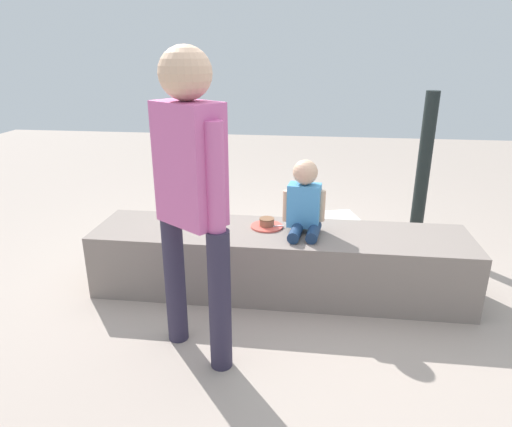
{
  "coord_description": "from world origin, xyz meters",
  "views": [
    {
      "loc": [
        0.19,
        -2.79,
        1.58
      ],
      "look_at": [
        -0.11,
        -0.35,
        0.69
      ],
      "focal_mm": 31.7,
      "sensor_mm": 36.0,
      "label": 1
    }
  ],
  "objects_px": {
    "cake_plate": "(267,224)",
    "water_bottle_near_gift": "(235,241)",
    "water_bottle_far_side": "(302,227)",
    "party_cup_red": "(158,237)",
    "cake_box_white": "(339,222)",
    "handbag_black_leather": "(182,214)",
    "adult_standing": "(191,184)",
    "gift_bag": "(207,219)",
    "child_seated": "(305,201)"
  },
  "relations": [
    {
      "from": "cake_plate",
      "to": "gift_bag",
      "type": "xyz_separation_m",
      "value": [
        -0.63,
        0.83,
        -0.3
      ]
    },
    {
      "from": "cake_plate",
      "to": "cake_box_white",
      "type": "xyz_separation_m",
      "value": [
        0.56,
        1.15,
        -0.4
      ]
    },
    {
      "from": "cake_plate",
      "to": "water_bottle_far_side",
      "type": "height_order",
      "value": "cake_plate"
    },
    {
      "from": "child_seated",
      "to": "cake_box_white",
      "type": "height_order",
      "value": "child_seated"
    },
    {
      "from": "child_seated",
      "to": "adult_standing",
      "type": "relative_size",
      "value": 0.3
    },
    {
      "from": "party_cup_red",
      "to": "cake_box_white",
      "type": "height_order",
      "value": "cake_box_white"
    },
    {
      "from": "water_bottle_far_side",
      "to": "party_cup_red",
      "type": "relative_size",
      "value": 2.26
    },
    {
      "from": "cake_plate",
      "to": "handbag_black_leather",
      "type": "relative_size",
      "value": 0.71
    },
    {
      "from": "handbag_black_leather",
      "to": "water_bottle_far_side",
      "type": "bearing_deg",
      "value": -7.38
    },
    {
      "from": "party_cup_red",
      "to": "handbag_black_leather",
      "type": "relative_size",
      "value": 0.29
    },
    {
      "from": "adult_standing",
      "to": "water_bottle_near_gift",
      "type": "relative_size",
      "value": 6.97
    },
    {
      "from": "cake_box_white",
      "to": "party_cup_red",
      "type": "bearing_deg",
      "value": -161.63
    },
    {
      "from": "adult_standing",
      "to": "gift_bag",
      "type": "relative_size",
      "value": 4.5
    },
    {
      "from": "gift_bag",
      "to": "water_bottle_far_side",
      "type": "xyz_separation_m",
      "value": [
        0.85,
        0.07,
        -0.06
      ]
    },
    {
      "from": "gift_bag",
      "to": "water_bottle_near_gift",
      "type": "xyz_separation_m",
      "value": [
        0.31,
        -0.35,
        -0.05
      ]
    },
    {
      "from": "party_cup_red",
      "to": "cake_box_white",
      "type": "relative_size",
      "value": 0.27
    },
    {
      "from": "gift_bag",
      "to": "water_bottle_far_side",
      "type": "height_order",
      "value": "gift_bag"
    },
    {
      "from": "water_bottle_far_side",
      "to": "handbag_black_leather",
      "type": "bearing_deg",
      "value": 172.62
    },
    {
      "from": "adult_standing",
      "to": "water_bottle_near_gift",
      "type": "distance_m",
      "value": 1.55
    },
    {
      "from": "water_bottle_far_side",
      "to": "party_cup_red",
      "type": "xyz_separation_m",
      "value": [
        -1.24,
        -0.28,
        -0.05
      ]
    },
    {
      "from": "child_seated",
      "to": "cake_plate",
      "type": "relative_size",
      "value": 2.16
    },
    {
      "from": "cake_plate",
      "to": "water_bottle_far_side",
      "type": "xyz_separation_m",
      "value": [
        0.23,
        0.9,
        -0.36
      ]
    },
    {
      "from": "cake_plate",
      "to": "gift_bag",
      "type": "relative_size",
      "value": 0.63
    },
    {
      "from": "water_bottle_near_gift",
      "to": "handbag_black_leather",
      "type": "distance_m",
      "value": 0.83
    },
    {
      "from": "cake_plate",
      "to": "water_bottle_near_gift",
      "type": "relative_size",
      "value": 0.98
    },
    {
      "from": "adult_standing",
      "to": "cake_box_white",
      "type": "xyz_separation_m",
      "value": [
        0.85,
        1.95,
        -0.9
      ]
    },
    {
      "from": "party_cup_red",
      "to": "handbag_black_leather",
      "type": "xyz_separation_m",
      "value": [
        0.1,
        0.43,
        0.07
      ]
    },
    {
      "from": "party_cup_red",
      "to": "water_bottle_far_side",
      "type": "bearing_deg",
      "value": 12.7
    },
    {
      "from": "child_seated",
      "to": "gift_bag",
      "type": "relative_size",
      "value": 1.36
    },
    {
      "from": "party_cup_red",
      "to": "cake_box_white",
      "type": "bearing_deg",
      "value": 18.37
    },
    {
      "from": "adult_standing",
      "to": "party_cup_red",
      "type": "bearing_deg",
      "value": 116.82
    },
    {
      "from": "adult_standing",
      "to": "water_bottle_far_side",
      "type": "distance_m",
      "value": 1.99
    },
    {
      "from": "child_seated",
      "to": "handbag_black_leather",
      "type": "distance_m",
      "value": 1.69
    },
    {
      "from": "water_bottle_near_gift",
      "to": "cake_box_white",
      "type": "distance_m",
      "value": 1.09
    },
    {
      "from": "cake_plate",
      "to": "handbag_black_leather",
      "type": "xyz_separation_m",
      "value": [
        -0.92,
        1.05,
        -0.35
      ]
    },
    {
      "from": "gift_bag",
      "to": "handbag_black_leather",
      "type": "xyz_separation_m",
      "value": [
        -0.29,
        0.22,
        -0.05
      ]
    },
    {
      "from": "adult_standing",
      "to": "handbag_black_leather",
      "type": "relative_size",
      "value": 5.07
    },
    {
      "from": "gift_bag",
      "to": "water_bottle_far_side",
      "type": "distance_m",
      "value": 0.86
    },
    {
      "from": "cake_plate",
      "to": "adult_standing",
      "type": "bearing_deg",
      "value": -109.8
    },
    {
      "from": "handbag_black_leather",
      "to": "water_bottle_near_gift",
      "type": "bearing_deg",
      "value": -43.19
    },
    {
      "from": "adult_standing",
      "to": "gift_bag",
      "type": "distance_m",
      "value": 1.86
    },
    {
      "from": "cake_plate",
      "to": "cake_box_white",
      "type": "distance_m",
      "value": 1.34
    },
    {
      "from": "water_bottle_near_gift",
      "to": "cake_box_white",
      "type": "height_order",
      "value": "water_bottle_near_gift"
    },
    {
      "from": "water_bottle_far_side",
      "to": "gift_bag",
      "type": "bearing_deg",
      "value": -175.07
    },
    {
      "from": "cake_plate",
      "to": "child_seated",
      "type": "bearing_deg",
      "value": -11.81
    },
    {
      "from": "party_cup_red",
      "to": "handbag_black_leather",
      "type": "bearing_deg",
      "value": 77.07
    },
    {
      "from": "cake_box_white",
      "to": "water_bottle_near_gift",
      "type": "bearing_deg",
      "value": -142.74
    },
    {
      "from": "cake_box_white",
      "to": "handbag_black_leather",
      "type": "relative_size",
      "value": 1.07
    },
    {
      "from": "cake_plate",
      "to": "gift_bag",
      "type": "distance_m",
      "value": 1.08
    },
    {
      "from": "gift_bag",
      "to": "cake_box_white",
      "type": "distance_m",
      "value": 1.23
    }
  ]
}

